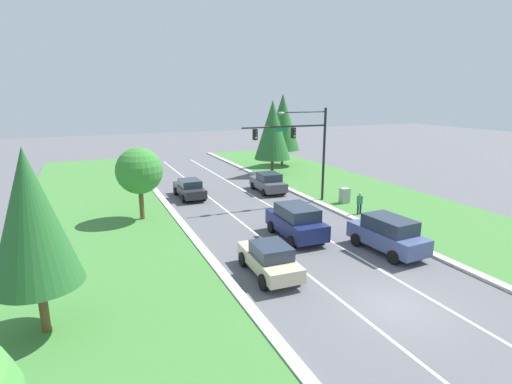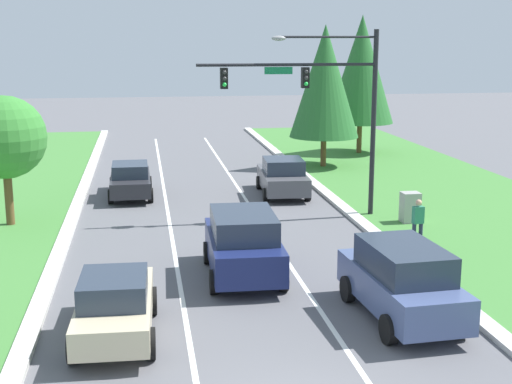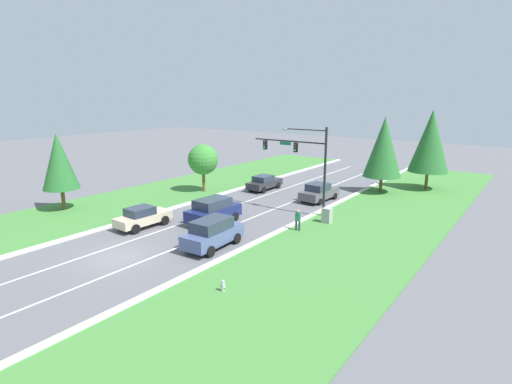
# 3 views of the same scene
# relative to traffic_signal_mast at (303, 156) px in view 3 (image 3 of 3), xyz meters

# --- Properties ---
(ground_plane) EXTENTS (160.00, 160.00, 0.00)m
(ground_plane) POSITION_rel_traffic_signal_mast_xyz_m (-4.36, -15.67, -5.00)
(ground_plane) COLOR #5B5B60
(curb_strip_right) EXTENTS (0.50, 90.00, 0.15)m
(curb_strip_right) POSITION_rel_traffic_signal_mast_xyz_m (1.29, -15.67, -4.93)
(curb_strip_right) COLOR beige
(curb_strip_right) RESTS_ON ground_plane
(curb_strip_left) EXTENTS (0.50, 90.00, 0.15)m
(curb_strip_left) POSITION_rel_traffic_signal_mast_xyz_m (-10.01, -15.67, -4.93)
(curb_strip_left) COLOR beige
(curb_strip_left) RESTS_ON ground_plane
(grass_verge_right) EXTENTS (10.00, 90.00, 0.08)m
(grass_verge_right) POSITION_rel_traffic_signal_mast_xyz_m (6.54, -15.67, -4.96)
(grass_verge_right) COLOR #427F38
(grass_verge_right) RESTS_ON ground_plane
(grass_verge_left) EXTENTS (10.00, 90.00, 0.08)m
(grass_verge_left) POSITION_rel_traffic_signal_mast_xyz_m (-15.26, -15.67, -4.96)
(grass_verge_left) COLOR #427F38
(grass_verge_left) RESTS_ON ground_plane
(lane_stripe_inner_left) EXTENTS (0.14, 81.00, 0.01)m
(lane_stripe_inner_left) POSITION_rel_traffic_signal_mast_xyz_m (-6.16, -15.67, -5.00)
(lane_stripe_inner_left) COLOR white
(lane_stripe_inner_left) RESTS_ON ground_plane
(lane_stripe_inner_right) EXTENTS (0.14, 81.00, 0.01)m
(lane_stripe_inner_right) POSITION_rel_traffic_signal_mast_xyz_m (-2.56, -15.67, -5.00)
(lane_stripe_inner_right) COLOR white
(lane_stripe_inner_right) RESTS_ON ground_plane
(traffic_signal_mast) EXTENTS (7.18, 0.41, 7.50)m
(traffic_signal_mast) POSITION_rel_traffic_signal_mast_xyz_m (0.00, 0.00, 0.00)
(traffic_signal_mast) COLOR black
(traffic_signal_mast) RESTS_ON ground_plane
(slate_blue_suv) EXTENTS (2.28, 4.73, 2.01)m
(slate_blue_suv) POSITION_rel_traffic_signal_mast_xyz_m (-0.65, -10.80, -3.96)
(slate_blue_suv) COLOR #475684
(slate_blue_suv) RESTS_ON ground_plane
(charcoal_sedan) EXTENTS (2.00, 4.61, 1.59)m
(charcoal_sedan) POSITION_rel_traffic_signal_mast_xyz_m (-7.72, 5.25, -4.20)
(charcoal_sedan) COLOR #28282D
(charcoal_sedan) RESTS_ON ground_plane
(navy_suv) EXTENTS (2.34, 4.68, 2.03)m
(navy_suv) POSITION_rel_traffic_signal_mast_xyz_m (-4.20, -6.83, -3.95)
(navy_suv) COLOR navy
(navy_suv) RESTS_ON ground_plane
(graphite_sedan) EXTENTS (2.33, 4.68, 1.74)m
(graphite_sedan) POSITION_rel_traffic_signal_mast_xyz_m (-0.72, 4.53, -4.14)
(graphite_sedan) COLOR #4C4C51
(graphite_sedan) RESTS_ON ground_plane
(champagne_sedan) EXTENTS (2.06, 4.45, 1.64)m
(champagne_sedan) POSITION_rel_traffic_signal_mast_xyz_m (-7.90, -10.85, -4.16)
(champagne_sedan) COLOR beige
(champagne_sedan) RESTS_ON ground_plane
(utility_cabinet) EXTENTS (0.70, 0.60, 1.26)m
(utility_cabinet) POSITION_rel_traffic_signal_mast_xyz_m (3.17, -1.53, -4.37)
(utility_cabinet) COLOR #9E9E99
(utility_cabinet) RESTS_ON ground_plane
(pedestrian) EXTENTS (0.41, 0.27, 1.69)m
(pedestrian) POSITION_rel_traffic_signal_mast_xyz_m (2.27, -4.57, -4.06)
(pedestrian) COLOR #232842
(pedestrian) RESTS_ON ground_plane
(fire_hydrant) EXTENTS (0.34, 0.20, 0.70)m
(fire_hydrant) POSITION_rel_traffic_signal_mast_xyz_m (4.08, -15.23, -4.66)
(fire_hydrant) COLOR #B7B7BC
(fire_hydrant) RESTS_ON ground_plane
(conifer_near_right_tree) EXTENTS (3.87, 3.87, 7.95)m
(conifer_near_right_tree) POSITION_rel_traffic_signal_mast_xyz_m (2.98, 11.36, -0.16)
(conifer_near_right_tree) COLOR brown
(conifer_near_right_tree) RESTS_ON ground_plane
(oak_near_left_tree) EXTENTS (3.16, 3.16, 5.07)m
(oak_near_left_tree) POSITION_rel_traffic_signal_mast_xyz_m (-12.27, 0.58, -1.53)
(oak_near_left_tree) COLOR brown
(oak_near_left_tree) RESTS_ON ground_plane
(conifer_far_right_tree) EXTENTS (4.14, 4.14, 8.61)m
(conifer_far_right_tree) POSITION_rel_traffic_signal_mast_xyz_m (6.46, 15.80, 0.30)
(conifer_far_right_tree) COLOR brown
(conifer_far_right_tree) RESTS_ON ground_plane
(conifer_mid_left_tree) EXTENTS (3.07, 3.07, 6.89)m
(conifer_mid_left_tree) POSITION_rel_traffic_signal_mast_xyz_m (-17.48, -11.94, -0.59)
(conifer_mid_left_tree) COLOR brown
(conifer_mid_left_tree) RESTS_ON ground_plane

